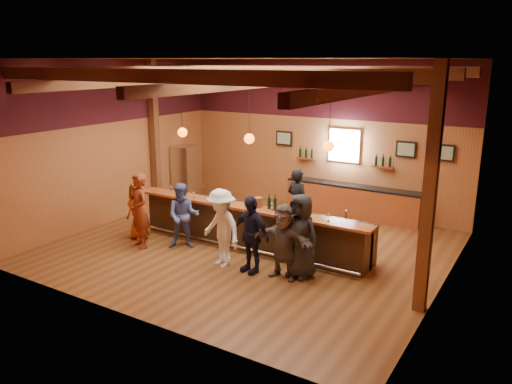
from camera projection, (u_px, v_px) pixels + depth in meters
room at (251, 116)px, 11.50m from camera, size 9.04×9.00×4.52m
bar_counter at (253, 226)px, 12.26m from camera, size 6.30×1.07×1.11m
back_bar_cabinet at (352, 201)px, 14.61m from camera, size 4.00×0.52×0.95m
window at (344, 145)px, 14.60m from camera, size 0.95×0.09×0.95m
framed_pictures at (373, 146)px, 14.14m from camera, size 5.35×0.05×0.45m
wine_shelves at (343, 160)px, 14.65m from camera, size 3.00×0.18×0.30m
pendant_lights at (249, 138)px, 11.58m from camera, size 4.24×0.24×1.37m
stainless_fridge at (186, 173)px, 16.26m from camera, size 0.70×0.70×1.80m
customer_orange at (138, 210)px, 12.75m from camera, size 0.79×0.57×1.50m
customer_redvest at (140, 211)px, 12.11m from camera, size 0.80×0.68×1.85m
customer_denim at (183, 216)px, 12.09m from camera, size 0.99×0.94×1.62m
customer_white at (221, 228)px, 11.00m from camera, size 1.29×0.97×1.77m
customer_navy at (251, 234)px, 10.69m from camera, size 1.06×0.61×1.70m
customer_brown at (284, 242)px, 10.39m from camera, size 1.50×0.49×1.62m
customer_dark at (300, 236)px, 10.44m from camera, size 0.97×0.72×1.81m
bartender at (297, 203)px, 12.85m from camera, size 0.75×0.59×1.81m
ice_bucket at (258, 202)px, 11.75m from camera, size 0.21×0.21×0.23m
bottle_a at (269, 203)px, 11.60m from camera, size 0.08×0.08×0.36m
bottle_b at (275, 204)px, 11.53m from camera, size 0.08×0.08×0.37m
glass_a at (171, 187)px, 13.07m from camera, size 0.08×0.08×0.18m
glass_b at (185, 192)px, 12.68m from camera, size 0.08×0.08×0.17m
glass_c at (194, 193)px, 12.54m from camera, size 0.07×0.07×0.16m
glass_d at (216, 197)px, 12.15m from camera, size 0.08×0.08×0.19m
glass_e at (227, 197)px, 12.16m from camera, size 0.07×0.07×0.16m
glass_f at (272, 205)px, 11.49m from camera, size 0.08×0.08×0.18m
glass_g at (289, 209)px, 11.20m from camera, size 0.08×0.08×0.17m
glass_h at (329, 215)px, 10.69m from camera, size 0.08×0.08×0.19m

